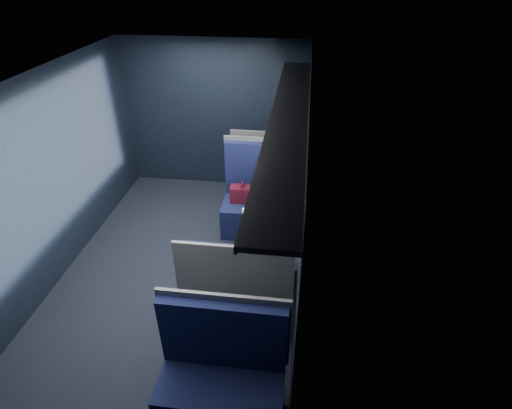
# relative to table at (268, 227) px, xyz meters

# --- Properties ---
(ground) EXTENTS (2.80, 4.20, 0.01)m
(ground) POSITION_rel_table_xyz_m (-1.03, 0.00, -0.67)
(ground) COLOR black
(room_shell) EXTENTS (3.00, 4.40, 2.40)m
(room_shell) POSITION_rel_table_xyz_m (-1.01, 0.00, 0.81)
(room_shell) COLOR black
(room_shell) RESTS_ON ground
(table) EXTENTS (0.62, 1.00, 0.74)m
(table) POSITION_rel_table_xyz_m (0.00, 0.00, 0.00)
(table) COLOR #54565E
(table) RESTS_ON ground
(seat_bay_near) EXTENTS (1.04, 0.62, 1.26)m
(seat_bay_near) POSITION_rel_table_xyz_m (-0.19, 0.87, -0.24)
(seat_bay_near) COLOR black
(seat_bay_near) RESTS_ON ground
(seat_bay_far) EXTENTS (1.04, 0.62, 1.26)m
(seat_bay_far) POSITION_rel_table_xyz_m (-0.18, -0.87, -0.25)
(seat_bay_far) COLOR black
(seat_bay_far) RESTS_ON ground
(seat_row_front) EXTENTS (1.04, 0.51, 1.16)m
(seat_row_front) POSITION_rel_table_xyz_m (-0.18, 1.80, -0.25)
(seat_row_front) COLOR black
(seat_row_front) RESTS_ON ground
(seat_row_back) EXTENTS (1.04, 0.51, 1.16)m
(seat_row_back) POSITION_rel_table_xyz_m (-0.18, -1.80, -0.25)
(seat_row_back) COLOR black
(seat_row_back) RESTS_ON ground
(man) EXTENTS (0.53, 0.56, 1.32)m
(man) POSITION_rel_table_xyz_m (0.07, 0.70, 0.06)
(man) COLOR black
(man) RESTS_ON ground
(woman) EXTENTS (0.53, 0.56, 1.32)m
(woman) POSITION_rel_table_xyz_m (0.07, -0.71, 0.06)
(woman) COLOR black
(woman) RESTS_ON ground
(papers) EXTENTS (0.60, 0.76, 0.01)m
(papers) POSITION_rel_table_xyz_m (-0.03, -0.07, 0.08)
(papers) COLOR white
(papers) RESTS_ON table
(laptop) EXTENTS (0.22, 0.29, 0.22)m
(laptop) POSITION_rel_table_xyz_m (0.31, 0.03, 0.14)
(laptop) COLOR silver
(laptop) RESTS_ON table
(bottle_small) EXTENTS (0.07, 0.07, 0.24)m
(bottle_small) POSITION_rel_table_xyz_m (0.17, 0.26, 0.18)
(bottle_small) COLOR silver
(bottle_small) RESTS_ON table
(cup) EXTENTS (0.07, 0.07, 0.09)m
(cup) POSITION_rel_table_xyz_m (0.22, 0.44, 0.12)
(cup) COLOR white
(cup) RESTS_ON table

